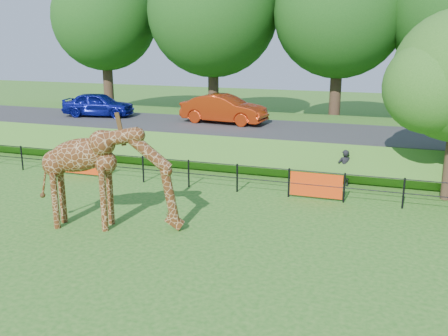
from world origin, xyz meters
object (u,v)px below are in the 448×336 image
Objects in this scene: giraffe at (110,178)px; car_blue at (98,104)px; visitor at (344,168)px; car_red at (224,109)px.

giraffe is 13.63m from car_blue.
car_blue is 2.64× the size of visitor.
visitor is (6.39, 6.82, -0.87)m from giraffe.
giraffe reaches higher than car_red.
car_red is 2.99× the size of visitor.
giraffe is at bearing -155.64° from car_blue.
car_red reaches higher than car_blue.
visitor is at bearing -117.26° from car_blue.
visitor is at bearing -119.38° from car_red.
car_blue is 7.34m from car_red.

